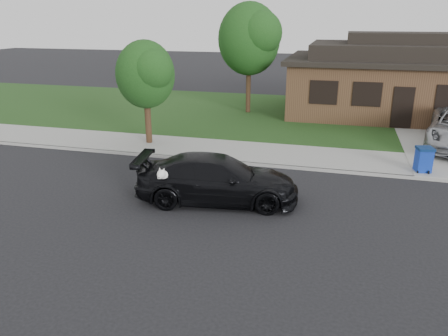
# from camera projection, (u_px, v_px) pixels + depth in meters

# --- Properties ---
(ground) EXTENTS (120.00, 120.00, 0.00)m
(ground) POSITION_uv_depth(u_px,v_px,m) (301.00, 206.00, 13.68)
(ground) COLOR black
(ground) RESTS_ON ground
(sidewalk) EXTENTS (60.00, 3.00, 0.12)m
(sidewalk) POSITION_uv_depth(u_px,v_px,m) (313.00, 158.00, 18.22)
(sidewalk) COLOR gray
(sidewalk) RESTS_ON ground
(curb) EXTENTS (60.00, 0.12, 0.12)m
(curb) POSITION_uv_depth(u_px,v_px,m) (310.00, 169.00, 16.85)
(curb) COLOR gray
(curb) RESTS_ON ground
(lawn) EXTENTS (60.00, 13.00, 0.13)m
(lawn) POSITION_uv_depth(u_px,v_px,m) (323.00, 117.00, 25.52)
(lawn) COLOR #193814
(lawn) RESTS_ON ground
(driveway) EXTENTS (4.50, 13.00, 0.14)m
(driveway) POSITION_uv_depth(u_px,v_px,m) (445.00, 137.00, 21.31)
(driveway) COLOR gray
(driveway) RESTS_ON ground
(sedan) EXTENTS (5.40, 2.85, 1.49)m
(sedan) POSITION_uv_depth(u_px,v_px,m) (217.00, 179.00, 13.87)
(sedan) COLOR black
(sedan) RESTS_ON ground
(recycling_bin) EXTENTS (0.67, 0.67, 0.95)m
(recycling_bin) POSITION_uv_depth(u_px,v_px,m) (424.00, 159.00, 16.24)
(recycling_bin) COLOR #0E2C9C
(recycling_bin) RESTS_ON sidewalk
(house) EXTENTS (12.60, 8.60, 4.65)m
(house) POSITION_uv_depth(u_px,v_px,m) (397.00, 79.00, 25.68)
(house) COLOR #422B1C
(house) RESTS_ON ground
(tree_0) EXTENTS (3.78, 3.60, 6.34)m
(tree_0) POSITION_uv_depth(u_px,v_px,m) (252.00, 38.00, 25.02)
(tree_0) COLOR #332114
(tree_0) RESTS_ON ground
(tree_2) EXTENTS (2.73, 2.60, 4.59)m
(tree_2) POSITION_uv_depth(u_px,v_px,m) (147.00, 74.00, 19.08)
(tree_2) COLOR #332114
(tree_2) RESTS_ON ground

